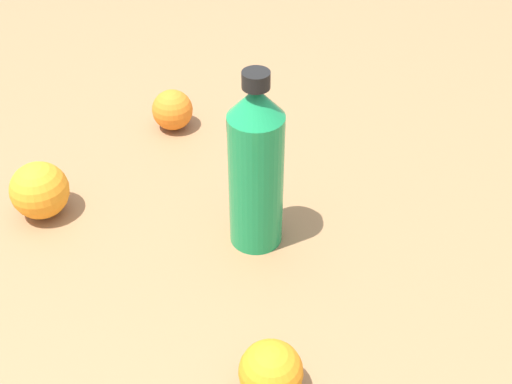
% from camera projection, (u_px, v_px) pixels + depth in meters
% --- Properties ---
extents(ground_plane, '(2.40, 2.40, 0.00)m').
position_uv_depth(ground_plane, '(236.00, 222.00, 0.91)').
color(ground_plane, olive).
extents(water_bottle, '(0.07, 0.07, 0.25)m').
position_uv_depth(water_bottle, '(256.00, 168.00, 0.81)').
color(water_bottle, '#198C4C').
rests_on(water_bottle, ground_plane).
extents(orange_0, '(0.07, 0.07, 0.07)m').
position_uv_depth(orange_0, '(172.00, 110.00, 1.07)').
color(orange_0, orange).
rests_on(orange_0, ground_plane).
extents(orange_1, '(0.08, 0.08, 0.08)m').
position_uv_depth(orange_1, '(40.00, 190.00, 0.90)').
color(orange_1, orange).
rests_on(orange_1, ground_plane).
extents(orange_2, '(0.07, 0.07, 0.07)m').
position_uv_depth(orange_2, '(271.00, 372.00, 0.68)').
color(orange_2, orange).
rests_on(orange_2, ground_plane).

